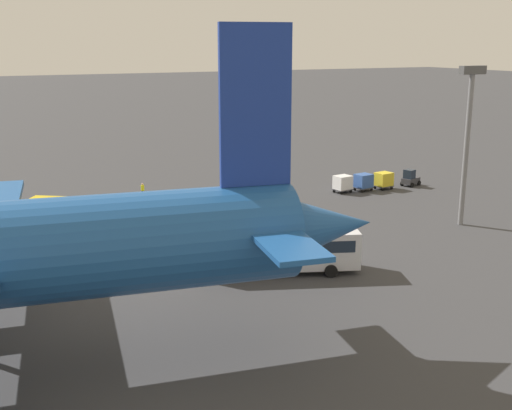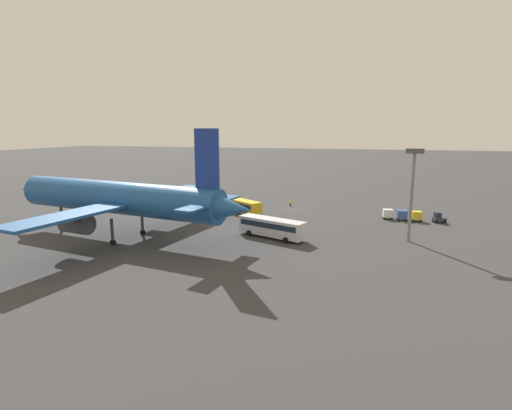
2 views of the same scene
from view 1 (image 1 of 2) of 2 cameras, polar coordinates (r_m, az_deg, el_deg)
name	(u,v)px [view 1 (image 1 of 2)]	position (r m, az deg, el deg)	size (l,w,h in m)	color
ground_plane	(157,201)	(73.39, -8.75, 0.31)	(600.00, 600.00, 0.00)	#38383A
shuttle_bus_near	(86,213)	(62.30, -14.92, -0.73)	(10.78, 8.57, 3.14)	gold
shuttle_bus_far	(279,248)	(49.93, 2.08, -3.83)	(12.55, 7.08, 3.34)	silver
baggage_tug	(410,178)	(82.57, 13.55, 2.31)	(2.70, 2.29, 2.10)	#333338
worker_person	(143,190)	(75.26, -10.04, 1.29)	(0.38, 0.38, 1.74)	#1E1E2D
cargo_cart_yellow	(384,180)	(79.96, 11.28, 2.23)	(2.20, 1.93, 2.06)	#38383D
cargo_cart_blue	(363,181)	(78.57, 9.53, 2.10)	(2.20, 1.93, 2.06)	#38383D
cargo_cart_white	(343,183)	(77.26, 7.72, 1.96)	(2.20, 1.93, 2.06)	#38383D
light_pole	(468,128)	(64.73, 18.33, 6.55)	(2.80, 0.70, 15.38)	slate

